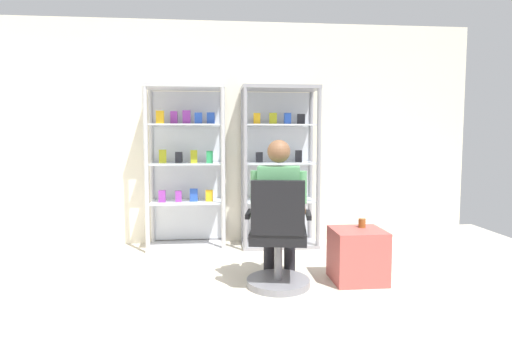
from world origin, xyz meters
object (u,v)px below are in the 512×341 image
Objects in this scene: storage_crate at (357,255)px; tea_glass at (362,223)px; seated_shopkeeper at (279,204)px; office_chair at (278,244)px; display_cabinet_right at (279,166)px; display_cabinet_left at (187,166)px.

tea_glass is at bearing 50.49° from storage_crate.
storage_crate is at bearing -4.53° from seated_shopkeeper.
office_chair is 0.84m from tea_glass.
office_chair is 0.77m from storage_crate.
seated_shopkeeper reaches higher than tea_glass.
display_cabinet_right is 1.57m from office_chair.
display_cabinet_left is 1.79m from office_chair.
seated_shopkeeper is at bearing -178.37° from tea_glass.
tea_glass is at bearing -65.09° from display_cabinet_right.
storage_crate is at bearing 7.94° from office_chair.
tea_glass is (0.59, -1.27, -0.45)m from display_cabinet_right.
storage_crate is at bearing -129.51° from tea_glass.
seated_shopkeeper is 0.81m from tea_glass.
seated_shopkeeper is at bearing 175.47° from storage_crate.
seated_shopkeeper is (0.03, 0.16, 0.32)m from office_chair.
office_chair is 0.74× the size of seated_shopkeeper.
display_cabinet_right is at bearing 81.41° from seated_shopkeeper.
storage_crate is at bearing -68.76° from display_cabinet_right.
storage_crate is 0.30m from tea_glass.
office_chair is (0.88, -1.45, -0.57)m from display_cabinet_left.
display_cabinet_right reaches higher than seated_shopkeeper.
seated_shopkeeper is (-0.19, -1.29, -0.25)m from display_cabinet_right.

